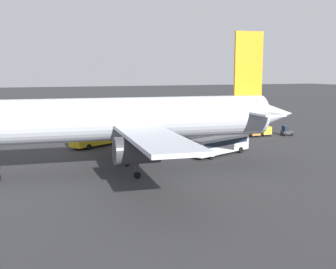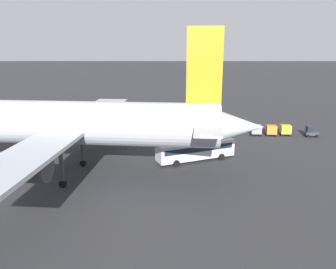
{
  "view_description": "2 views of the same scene",
  "coord_description": "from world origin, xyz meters",
  "px_view_note": "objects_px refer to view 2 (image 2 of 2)",
  "views": [
    {
      "loc": [
        23.83,
        84.91,
        13.69
      ],
      "look_at": [
        -1.14,
        21.06,
        3.37
      ],
      "focal_mm": 45.0,
      "sensor_mm": 36.0,
      "label": 1
    },
    {
      "loc": [
        -4.88,
        72.06,
        17.16
      ],
      "look_at": [
        -4.84,
        23.55,
        3.89
      ],
      "focal_mm": 35.0,
      "sensor_mm": 36.0,
      "label": 2
    }
  ],
  "objects_px": {
    "baggage_tug": "(311,132)",
    "cargo_cart_yellow": "(286,130)",
    "shuttle_bus_far": "(196,149)",
    "cargo_cart_orange": "(271,130)",
    "cargo_cart_grey": "(256,129)",
    "airplane": "(58,123)",
    "worker_person": "(143,119)",
    "shuttle_bus_near": "(104,125)"
  },
  "relations": [
    {
      "from": "worker_person",
      "to": "cargo_cart_yellow",
      "type": "bearing_deg",
      "value": 159.65
    },
    {
      "from": "baggage_tug",
      "to": "cargo_cart_orange",
      "type": "bearing_deg",
      "value": -4.79
    },
    {
      "from": "cargo_cart_orange",
      "to": "shuttle_bus_near",
      "type": "bearing_deg",
      "value": -2.3
    },
    {
      "from": "shuttle_bus_near",
      "to": "cargo_cart_orange",
      "type": "bearing_deg",
      "value": 147.11
    },
    {
      "from": "shuttle_bus_far",
      "to": "worker_person",
      "type": "height_order",
      "value": "shuttle_bus_far"
    },
    {
      "from": "worker_person",
      "to": "cargo_cart_orange",
      "type": "xyz_separation_m",
      "value": [
        -25.82,
        10.83,
        0.32
      ]
    },
    {
      "from": "airplane",
      "to": "cargo_cart_orange",
      "type": "relative_size",
      "value": 25.25
    },
    {
      "from": "baggage_tug",
      "to": "cargo_cart_grey",
      "type": "relative_size",
      "value": 1.14
    },
    {
      "from": "worker_person",
      "to": "cargo_cart_orange",
      "type": "distance_m",
      "value": 28.0
    },
    {
      "from": "cargo_cart_yellow",
      "to": "cargo_cart_grey",
      "type": "xyz_separation_m",
      "value": [
        5.75,
        -0.02,
        0.0
      ]
    },
    {
      "from": "shuttle_bus_near",
      "to": "baggage_tug",
      "type": "relative_size",
      "value": 4.69
    },
    {
      "from": "shuttle_bus_far",
      "to": "cargo_cart_orange",
      "type": "xyz_separation_m",
      "value": [
        -15.95,
        -14.29,
        -0.64
      ]
    },
    {
      "from": "cargo_cart_yellow",
      "to": "cargo_cart_grey",
      "type": "relative_size",
      "value": 1.0
    },
    {
      "from": "shuttle_bus_far",
      "to": "cargo_cart_grey",
      "type": "bearing_deg",
      "value": -154.59
    },
    {
      "from": "cargo_cart_orange",
      "to": "cargo_cart_grey",
      "type": "distance_m",
      "value": 2.88
    },
    {
      "from": "shuttle_bus_near",
      "to": "baggage_tug",
      "type": "xyz_separation_m",
      "value": [
        -40.38,
        2.03,
        -0.96
      ]
    },
    {
      "from": "shuttle_bus_near",
      "to": "cargo_cart_yellow",
      "type": "height_order",
      "value": "shuttle_bus_near"
    },
    {
      "from": "shuttle_bus_near",
      "to": "cargo_cart_orange",
      "type": "height_order",
      "value": "shuttle_bus_near"
    },
    {
      "from": "cargo_cart_yellow",
      "to": "cargo_cart_grey",
      "type": "bearing_deg",
      "value": -0.16
    },
    {
      "from": "cargo_cart_grey",
      "to": "baggage_tug",
      "type": "bearing_deg",
      "value": 174.9
    },
    {
      "from": "baggage_tug",
      "to": "worker_person",
      "type": "xyz_separation_m",
      "value": [
        33.24,
        -11.54,
        -0.07
      ]
    },
    {
      "from": "worker_person",
      "to": "cargo_cart_orange",
      "type": "bearing_deg",
      "value": 157.24
    },
    {
      "from": "baggage_tug",
      "to": "worker_person",
      "type": "bearing_deg",
      "value": -18.48
    },
    {
      "from": "airplane",
      "to": "worker_person",
      "type": "relative_size",
      "value": 30.65
    },
    {
      "from": "airplane",
      "to": "cargo_cart_orange",
      "type": "distance_m",
      "value": 40.54
    },
    {
      "from": "airplane",
      "to": "cargo_cart_grey",
      "type": "relative_size",
      "value": 25.25
    },
    {
      "from": "shuttle_bus_far",
      "to": "baggage_tug",
      "type": "bearing_deg",
      "value": -172.39
    },
    {
      "from": "airplane",
      "to": "worker_person",
      "type": "height_order",
      "value": "airplane"
    },
    {
      "from": "shuttle_bus_far",
      "to": "cargo_cart_grey",
      "type": "relative_size",
      "value": 5.84
    },
    {
      "from": "shuttle_bus_near",
      "to": "shuttle_bus_far",
      "type": "height_order",
      "value": "shuttle_bus_near"
    },
    {
      "from": "shuttle_bus_near",
      "to": "baggage_tug",
      "type": "distance_m",
      "value": 40.44
    },
    {
      "from": "baggage_tug",
      "to": "shuttle_bus_near",
      "type": "bearing_deg",
      "value": -2.21
    },
    {
      "from": "shuttle_bus_far",
      "to": "baggage_tug",
      "type": "height_order",
      "value": "shuttle_bus_far"
    },
    {
      "from": "baggage_tug",
      "to": "cargo_cart_yellow",
      "type": "distance_m",
      "value": 4.64
    },
    {
      "from": "airplane",
      "to": "baggage_tug",
      "type": "bearing_deg",
      "value": -149.87
    },
    {
      "from": "worker_person",
      "to": "baggage_tug",
      "type": "bearing_deg",
      "value": 160.85
    },
    {
      "from": "airplane",
      "to": "shuttle_bus_far",
      "type": "relative_size",
      "value": 4.32
    },
    {
      "from": "cargo_cart_yellow",
      "to": "worker_person",
      "type": "bearing_deg",
      "value": -20.35
    },
    {
      "from": "baggage_tug",
      "to": "shuttle_bus_far",
      "type": "bearing_deg",
      "value": 30.83
    },
    {
      "from": "airplane",
      "to": "worker_person",
      "type": "xyz_separation_m",
      "value": [
        -8.75,
        -31.11,
        -6.4
      ]
    },
    {
      "from": "worker_person",
      "to": "cargo_cart_grey",
      "type": "distance_m",
      "value": 25.29
    },
    {
      "from": "shuttle_bus_near",
      "to": "cargo_cart_orange",
      "type": "distance_m",
      "value": 32.99
    }
  ]
}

